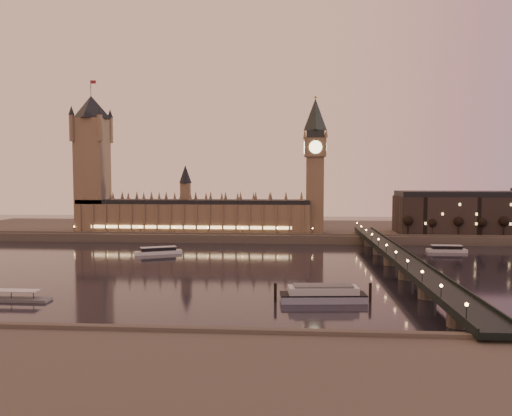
% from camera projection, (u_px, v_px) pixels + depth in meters
% --- Properties ---
extents(ground, '(700.00, 700.00, 0.00)m').
position_uv_depth(ground, '(222.00, 269.00, 265.95)').
color(ground, black).
rests_on(ground, ground).
extents(far_embankment, '(560.00, 130.00, 6.00)m').
position_uv_depth(far_embankment, '(284.00, 230.00, 427.75)').
color(far_embankment, '#423D35').
rests_on(far_embankment, ground).
extents(palace_of_westminster, '(180.00, 26.62, 52.00)m').
position_uv_depth(palace_of_westminster, '(193.00, 212.00, 387.91)').
color(palace_of_westminster, brown).
rests_on(palace_of_westminster, ground).
extents(victoria_tower, '(31.68, 31.68, 118.00)m').
position_uv_depth(victoria_tower, '(92.00, 155.00, 390.95)').
color(victoria_tower, brown).
rests_on(victoria_tower, ground).
extents(big_ben, '(17.68, 17.68, 104.00)m').
position_uv_depth(big_ben, '(315.00, 157.00, 378.23)').
color(big_ben, brown).
rests_on(big_ben, ground).
extents(westminster_bridge, '(13.20, 260.00, 15.30)m').
position_uv_depth(westminster_bridge, '(397.00, 261.00, 258.84)').
color(westminster_bridge, black).
rests_on(westminster_bridge, ground).
extents(city_block, '(155.00, 45.00, 34.00)m').
position_uv_depth(city_block, '(500.00, 212.00, 380.44)').
color(city_block, black).
rests_on(city_block, ground).
extents(bare_tree_0, '(6.17, 6.17, 12.55)m').
position_uv_depth(bare_tree_0, '(410.00, 223.00, 364.35)').
color(bare_tree_0, black).
rests_on(bare_tree_0, ground).
extents(bare_tree_1, '(6.17, 6.17, 12.55)m').
position_uv_depth(bare_tree_1, '(434.00, 223.00, 363.11)').
color(bare_tree_1, black).
rests_on(bare_tree_1, ground).
extents(bare_tree_2, '(6.17, 6.17, 12.55)m').
position_uv_depth(bare_tree_2, '(458.00, 223.00, 361.87)').
color(bare_tree_2, black).
rests_on(bare_tree_2, ground).
extents(bare_tree_3, '(6.17, 6.17, 12.55)m').
position_uv_depth(bare_tree_3, '(481.00, 223.00, 360.63)').
color(bare_tree_3, black).
rests_on(bare_tree_3, ground).
extents(bare_tree_4, '(6.17, 6.17, 12.55)m').
position_uv_depth(bare_tree_4, '(505.00, 223.00, 359.39)').
color(bare_tree_4, black).
rests_on(bare_tree_4, ground).
extents(cruise_boat_a, '(29.37, 17.76, 4.69)m').
position_uv_depth(cruise_boat_a, '(158.00, 251.00, 316.61)').
color(cruise_boat_a, silver).
rests_on(cruise_boat_a, ground).
extents(cruise_boat_b, '(25.20, 6.64, 4.64)m').
position_uv_depth(cruise_boat_b, '(447.00, 249.00, 324.47)').
color(cruise_boat_b, silver).
rests_on(cruise_boat_b, ground).
extents(moored_barge, '(38.88, 12.48, 7.15)m').
position_uv_depth(moored_barge, '(323.00, 294.00, 197.19)').
color(moored_barge, '#8A94AF').
rests_on(moored_barge, ground).
extents(pontoon_pier, '(38.44, 6.41, 10.25)m').
position_uv_depth(pontoon_pier, '(2.00, 298.00, 198.82)').
color(pontoon_pier, '#595B5E').
rests_on(pontoon_pier, ground).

